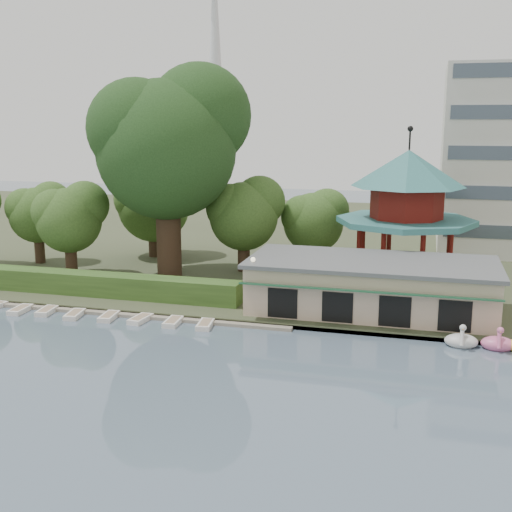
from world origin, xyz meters
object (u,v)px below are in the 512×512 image
at_px(boathouse, 371,285).
at_px(big_tree, 169,139).
at_px(pavilion, 407,203).
at_px(dock, 81,309).

distance_m(boathouse, big_tree, 22.51).
height_order(boathouse, pavilion, pavilion).
relative_size(boathouse, pavilion, 1.38).
height_order(pavilion, big_tree, big_tree).
bearing_deg(pavilion, big_tree, -169.67).
bearing_deg(dock, big_tree, 73.93).
bearing_deg(boathouse, pavilion, 78.72).
bearing_deg(pavilion, boathouse, -101.28).
relative_size(pavilion, big_tree, 0.70).
xyz_separation_m(boathouse, big_tree, (-18.83, 6.23, 10.65)).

